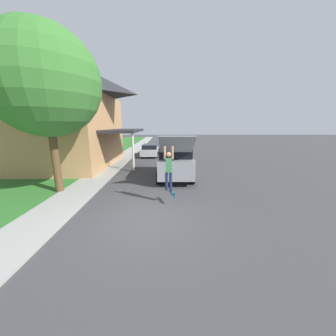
# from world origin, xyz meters

# --- Properties ---
(ground_plane) EXTENTS (120.00, 120.00, 0.00)m
(ground_plane) POSITION_xyz_m (0.00, 0.00, 0.00)
(ground_plane) COLOR #3D3D3F
(lawn) EXTENTS (10.00, 80.00, 0.08)m
(lawn) POSITION_xyz_m (-8.00, 6.00, 0.04)
(lawn) COLOR #2D6B28
(lawn) RESTS_ON ground_plane
(sidewalk) EXTENTS (1.80, 80.00, 0.10)m
(sidewalk) POSITION_xyz_m (-3.60, 6.00, 0.05)
(sidewalk) COLOR #9E9E99
(sidewalk) RESTS_ON ground_plane
(house) EXTENTS (11.65, 9.50, 8.72)m
(house) POSITION_xyz_m (-8.15, 9.11, 4.61)
(house) COLOR tan
(house) RESTS_ON lawn
(lawn_tree_near) EXTENTS (4.81, 4.81, 7.49)m
(lawn_tree_near) POSITION_xyz_m (-4.55, 2.58, 5.15)
(lawn_tree_near) COLOR brown
(lawn_tree_near) RESTS_ON lawn
(suv_parked) EXTENTS (2.18, 5.15, 2.83)m
(suv_parked) POSITION_xyz_m (1.34, 5.33, 1.17)
(suv_parked) COLOR gray
(suv_parked) RESTS_ON ground_plane
(car_down_street) EXTENTS (1.89, 4.20, 1.27)m
(car_down_street) POSITION_xyz_m (-0.93, 14.11, 0.63)
(car_down_street) COLOR #B7B7BC
(car_down_street) RESTS_ON ground_plane
(skateboarder) EXTENTS (0.41, 0.22, 1.88)m
(skateboarder) POSITION_xyz_m (0.90, 1.22, 1.56)
(skateboarder) COLOR #192347
(skateboarder) RESTS_ON ground_plane
(skateboard) EXTENTS (0.28, 0.73, 0.25)m
(skateboard) POSITION_xyz_m (1.04, 1.20, 0.49)
(skateboard) COLOR #236B99
(skateboard) RESTS_ON ground_plane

